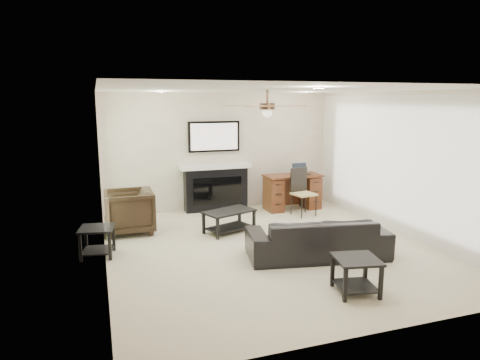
{
  "coord_description": "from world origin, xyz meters",
  "views": [
    {
      "loc": [
        -2.53,
        -6.1,
        2.35
      ],
      "look_at": [
        -0.3,
        0.52,
        1.04
      ],
      "focal_mm": 32.0,
      "sensor_mm": 36.0,
      "label": 1
    }
  ],
  "objects_px": {
    "desk": "(292,192)",
    "sofa": "(317,237)",
    "fireplace_unit": "(216,166)",
    "coffee_table": "(229,221)",
    "armchair": "(129,212)"
  },
  "relations": [
    {
      "from": "sofa",
      "to": "desk",
      "type": "xyz_separation_m",
      "value": [
        0.89,
        2.75,
        0.07
      ]
    },
    {
      "from": "coffee_table",
      "to": "desk",
      "type": "relative_size",
      "value": 0.74
    },
    {
      "from": "sofa",
      "to": "armchair",
      "type": "height_order",
      "value": "armchair"
    },
    {
      "from": "armchair",
      "to": "coffee_table",
      "type": "bearing_deg",
      "value": 72.13
    },
    {
      "from": "coffee_table",
      "to": "desk",
      "type": "distance_m",
      "value": 2.14
    },
    {
      "from": "desk",
      "to": "sofa",
      "type": "bearing_deg",
      "value": -107.94
    },
    {
      "from": "coffee_table",
      "to": "sofa",
      "type": "bearing_deg",
      "value": -81.26
    },
    {
      "from": "armchair",
      "to": "coffee_table",
      "type": "xyz_separation_m",
      "value": [
        1.7,
        -0.55,
        -0.19
      ]
    },
    {
      "from": "coffee_table",
      "to": "fireplace_unit",
      "type": "height_order",
      "value": "fireplace_unit"
    },
    {
      "from": "armchair",
      "to": "fireplace_unit",
      "type": "relative_size",
      "value": 0.45
    },
    {
      "from": "fireplace_unit",
      "to": "desk",
      "type": "xyz_separation_m",
      "value": [
        1.59,
        -0.45,
        -0.57
      ]
    },
    {
      "from": "sofa",
      "to": "coffee_table",
      "type": "bearing_deg",
      "value": -50.26
    },
    {
      "from": "armchair",
      "to": "fireplace_unit",
      "type": "distance_m",
      "value": 2.25
    },
    {
      "from": "sofa",
      "to": "armchair",
      "type": "distance_m",
      "value": 3.37
    },
    {
      "from": "coffee_table",
      "to": "fireplace_unit",
      "type": "xyz_separation_m",
      "value": [
        0.2,
        1.6,
        0.75
      ]
    }
  ]
}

